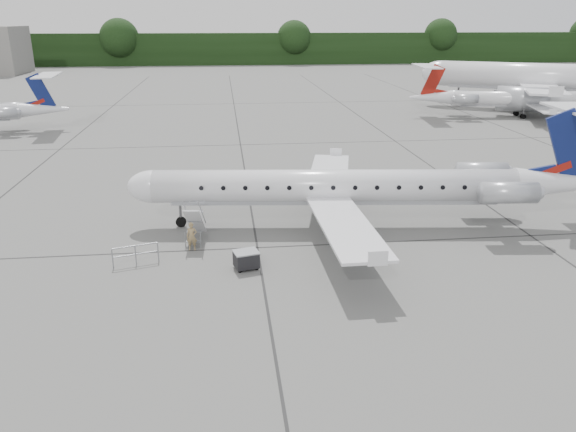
{
  "coord_description": "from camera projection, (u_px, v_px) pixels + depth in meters",
  "views": [
    {
      "loc": [
        -6.58,
        -24.02,
        11.5
      ],
      "look_at": [
        -3.61,
        1.93,
        2.3
      ],
      "focal_mm": 35.0,
      "sensor_mm": 36.0,
      "label": 1
    }
  ],
  "objects": [
    {
      "name": "ground",
      "position": [
        367.0,
        271.0,
        27.04
      ],
      "size": [
        320.0,
        320.0,
        0.0
      ],
      "primitive_type": "plane",
      "color": "slate",
      "rests_on": "ground"
    },
    {
      "name": "airstair",
      "position": [
        195.0,
        222.0,
        30.46
      ],
      "size": [
        1.09,
        2.43,
        2.13
      ],
      "primitive_type": null,
      "rotation": [
        0.0,
        0.0,
        -0.1
      ],
      "color": "silver",
      "rests_on": "ground"
    },
    {
      "name": "passenger",
      "position": [
        192.0,
        236.0,
        29.31
      ],
      "size": [
        0.56,
        0.38,
        1.51
      ],
      "primitive_type": "imported",
      "rotation": [
        0.0,
        0.0,
        -0.04
      ],
      "color": "olive",
      "rests_on": "ground"
    },
    {
      "name": "baggage_cart",
      "position": [
        246.0,
        260.0,
        27.17
      ],
      "size": [
        1.3,
        1.15,
        0.97
      ],
      "primitive_type": null,
      "rotation": [
        0.0,
        0.0,
        0.25
      ],
      "color": "black",
      "rests_on": "ground"
    },
    {
      "name": "main_regional_jet",
      "position": [
        335.0,
        170.0,
        31.8
      ],
      "size": [
        28.29,
        21.7,
        6.78
      ],
      "primitive_type": null,
      "rotation": [
        0.0,
        0.0,
        -0.1
      ],
      "color": "silver",
      "rests_on": "ground"
    },
    {
      "name": "bg_narrowbody",
      "position": [
        546.0,
        63.0,
        72.57
      ],
      "size": [
        41.21,
        37.56,
        12.09
      ],
      "primitive_type": null,
      "rotation": [
        0.0,
        0.0,
        -0.51
      ],
      "color": "silver",
      "rests_on": "ground"
    },
    {
      "name": "treeline",
      "position": [
        246.0,
        49.0,
        147.53
      ],
      "size": [
        260.0,
        4.0,
        8.0
      ],
      "primitive_type": "cube",
      "color": "black",
      "rests_on": "ground"
    },
    {
      "name": "bg_regional_right",
      "position": [
        530.0,
        91.0,
        68.36
      ],
      "size": [
        25.82,
        19.92,
        6.29
      ],
      "primitive_type": null,
      "rotation": [
        0.0,
        0.0,
        3.03
      ],
      "color": "silver",
      "rests_on": "ground"
    },
    {
      "name": "safety_railing",
      "position": [
        136.0,
        255.0,
        27.63
      ],
      "size": [
        2.14,
        0.69,
        1.0
      ],
      "primitive_type": null,
      "rotation": [
        0.0,
        0.0,
        0.28
      ],
      "color": "gray",
      "rests_on": "ground"
    }
  ]
}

